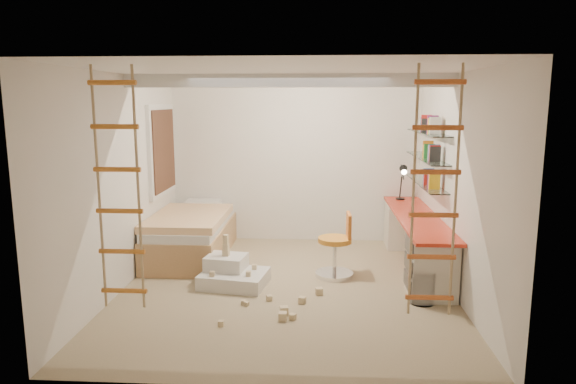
# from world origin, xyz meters

# --- Properties ---
(floor) EXTENTS (4.50, 4.50, 0.00)m
(floor) POSITION_xyz_m (0.00, 0.00, 0.00)
(floor) COLOR #9B8864
(floor) RESTS_ON ground
(ceiling_beam) EXTENTS (4.00, 0.18, 0.16)m
(ceiling_beam) POSITION_xyz_m (0.00, 0.30, 2.52)
(ceiling_beam) COLOR white
(ceiling_beam) RESTS_ON ceiling
(window_frame) EXTENTS (0.06, 1.15, 1.35)m
(window_frame) POSITION_xyz_m (-1.97, 1.50, 1.55)
(window_frame) COLOR white
(window_frame) RESTS_ON wall_left
(window_blind) EXTENTS (0.02, 1.00, 1.20)m
(window_blind) POSITION_xyz_m (-1.93, 1.50, 1.55)
(window_blind) COLOR #4C2D1E
(window_blind) RESTS_ON window_frame
(rope_ladder_left) EXTENTS (0.41, 0.04, 2.13)m
(rope_ladder_left) POSITION_xyz_m (-1.35, -1.75, 1.52)
(rope_ladder_left) COLOR orange
(rope_ladder_left) RESTS_ON ceiling
(rope_ladder_right) EXTENTS (0.41, 0.04, 2.13)m
(rope_ladder_right) POSITION_xyz_m (1.35, -1.75, 1.52)
(rope_ladder_right) COLOR #C74D22
(rope_ladder_right) RESTS_ON ceiling
(waste_bin) EXTENTS (0.29, 0.29, 0.36)m
(waste_bin) POSITION_xyz_m (1.58, -0.39, 0.18)
(waste_bin) COLOR white
(waste_bin) RESTS_ON floor
(desk) EXTENTS (0.56, 2.80, 0.75)m
(desk) POSITION_xyz_m (1.72, 0.86, 0.40)
(desk) COLOR red
(desk) RESTS_ON floor
(shelves) EXTENTS (0.25, 1.80, 0.71)m
(shelves) POSITION_xyz_m (1.87, 1.13, 1.50)
(shelves) COLOR white
(shelves) RESTS_ON wall_right
(bed) EXTENTS (1.02, 2.00, 0.69)m
(bed) POSITION_xyz_m (-1.48, 1.23, 0.33)
(bed) COLOR #AD7F51
(bed) RESTS_ON floor
(task_lamp) EXTENTS (0.14, 0.36, 0.57)m
(task_lamp) POSITION_xyz_m (1.67, 1.82, 1.14)
(task_lamp) COLOR black
(task_lamp) RESTS_ON desk
(swivel_chair) EXTENTS (0.52, 0.52, 0.85)m
(swivel_chair) POSITION_xyz_m (0.63, 0.46, 0.31)
(swivel_chair) COLOR orange
(swivel_chair) RESTS_ON floor
(play_platform) EXTENTS (0.88, 0.74, 0.35)m
(play_platform) POSITION_xyz_m (-0.69, 0.07, 0.14)
(play_platform) COLOR silver
(play_platform) RESTS_ON floor
(toy_blocks) EXTENTS (1.37, 1.36, 0.62)m
(toy_blocks) POSITION_xyz_m (-0.33, -0.38, 0.17)
(toy_blocks) COLOR #CCB284
(toy_blocks) RESTS_ON floor
(books) EXTENTS (0.14, 0.64, 0.92)m
(books) POSITION_xyz_m (1.87, 1.13, 1.65)
(books) COLOR yellow
(books) RESTS_ON shelves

